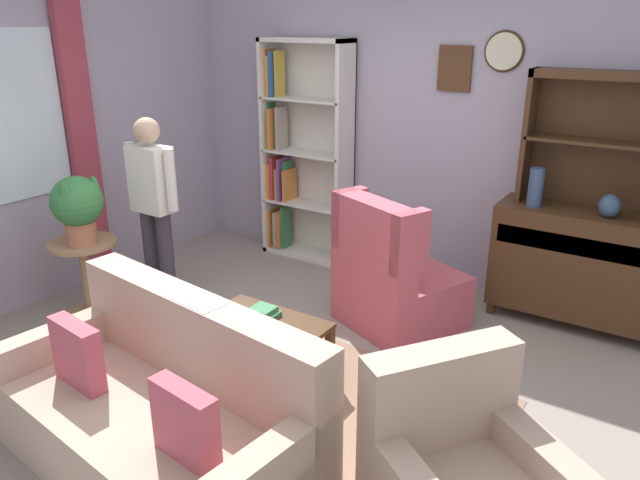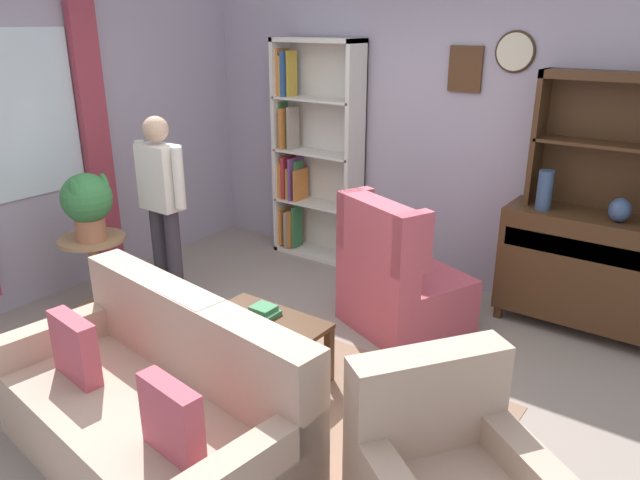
{
  "view_description": "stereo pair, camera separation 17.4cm",
  "coord_description": "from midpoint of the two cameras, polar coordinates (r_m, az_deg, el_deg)",
  "views": [
    {
      "loc": [
        2.04,
        -2.77,
        2.25
      ],
      "look_at": [
        0.1,
        0.2,
        0.95
      ],
      "focal_mm": 33.79,
      "sensor_mm": 36.0,
      "label": 1
    },
    {
      "loc": [
        2.18,
        -2.67,
        2.25
      ],
      "look_at": [
        0.1,
        0.2,
        0.95
      ],
      "focal_mm": 33.79,
      "sensor_mm": 36.0,
      "label": 2
    }
  ],
  "objects": [
    {
      "name": "wall_back",
      "position": [
        5.36,
        12.51,
        10.59
      ],
      "size": [
        5.0,
        0.09,
        2.8
      ],
      "color": "#A399AD",
      "rests_on": "ground_plane"
    },
    {
      "name": "wall_left",
      "position": [
        5.42,
        -23.89,
        9.41
      ],
      "size": [
        0.16,
        4.2,
        2.8
      ],
      "color": "#A399AD",
      "rests_on": "ground_plane"
    },
    {
      "name": "bookshelf",
      "position": [
        5.89,
        0.0,
        8.03
      ],
      "size": [
        0.9,
        0.3,
        2.1
      ],
      "color": "silver",
      "rests_on": "ground_plane"
    },
    {
      "name": "couch_floral",
      "position": [
        3.37,
        -13.89,
        -15.69
      ],
      "size": [
        1.89,
        1.06,
        0.9
      ],
      "color": "tan",
      "rests_on": "ground_plane"
    },
    {
      "name": "sideboard_hutch",
      "position": [
        4.8,
        27.39,
        9.64
      ],
      "size": [
        1.1,
        0.26,
        1.0
      ],
      "color": "#422816",
      "rests_on": "sideboard"
    },
    {
      "name": "vase_tall",
      "position": [
        4.78,
        21.5,
        4.41
      ],
      "size": [
        0.11,
        0.11,
        0.3
      ],
      "primitive_type": "cylinder",
      "color": "#33476B",
      "rests_on": "sideboard"
    },
    {
      "name": "plant_stand",
      "position": [
        5.16,
        -19.6,
        -2.27
      ],
      "size": [
        0.52,
        0.52,
        0.62
      ],
      "color": "#A87F56",
      "rests_on": "ground_plane"
    },
    {
      "name": "book_stack",
      "position": [
        4.0,
        -4.14,
        -6.75
      ],
      "size": [
        0.19,
        0.16,
        0.06
      ],
      "color": "#337247",
      "rests_on": "coffee_table"
    },
    {
      "name": "person_reading",
      "position": [
        4.97,
        -13.77,
        3.87
      ],
      "size": [
        0.52,
        0.2,
        1.56
      ],
      "color": "#38333D",
      "rests_on": "ground_plane"
    },
    {
      "name": "area_rug",
      "position": [
        3.82,
        -1.95,
        -15.95
      ],
      "size": [
        2.37,
        1.82,
        0.01
      ],
      "primitive_type": "cube",
      "color": "#846651",
      "rests_on": "ground_plane"
    },
    {
      "name": "potted_plant_large",
      "position": [
        4.92,
        -20.27,
        3.39
      ],
      "size": [
        0.39,
        0.39,
        0.53
      ],
      "color": "#AD6B4C",
      "rests_on": "plant_stand"
    },
    {
      "name": "ground_plane",
      "position": [
        4.12,
        -1.59,
        -13.16
      ],
      "size": [
        5.4,
        4.6,
        0.02
      ],
      "primitive_type": "cube",
      "color": "gray"
    },
    {
      "name": "coffee_table",
      "position": [
        3.96,
        -4.13,
        -8.55
      ],
      "size": [
        0.8,
        0.5,
        0.42
      ],
      "color": "#422816",
      "rests_on": "ground_plane"
    },
    {
      "name": "vase_round",
      "position": [
        4.72,
        27.49,
        2.51
      ],
      "size": [
        0.15,
        0.15,
        0.17
      ],
      "primitive_type": "ellipsoid",
      "color": "#33476B",
      "rests_on": "sideboard"
    },
    {
      "name": "sideboard",
      "position": [
        4.95,
        25.24,
        -2.47
      ],
      "size": [
        1.3,
        0.45,
        0.92
      ],
      "color": "#422816",
      "rests_on": "ground_plane"
    },
    {
      "name": "wingback_chair",
      "position": [
        4.62,
        8.45,
        -3.96
      ],
      "size": [
        1.03,
        1.04,
        1.05
      ],
      "color": "#B74C5B",
      "rests_on": "ground_plane"
    },
    {
      "name": "potted_plant_small",
      "position": [
        5.09,
        -15.65,
        -4.57
      ],
      "size": [
        0.23,
        0.23,
        0.32
      ],
      "color": "beige",
      "rests_on": "ground_plane"
    }
  ]
}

